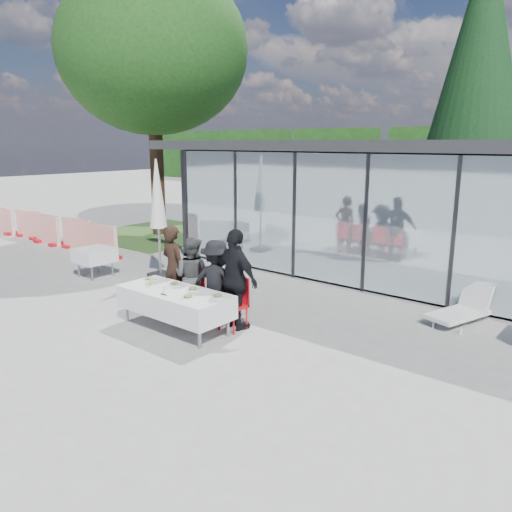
{
  "coord_description": "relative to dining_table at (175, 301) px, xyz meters",
  "views": [
    {
      "loc": [
        6.14,
        -6.06,
        3.41
      ],
      "look_at": [
        0.17,
        1.2,
        1.25
      ],
      "focal_mm": 35.0,
      "sensor_mm": 36.0,
      "label": 1
    }
  ],
  "objects": [
    {
      "name": "ground",
      "position": [
        0.58,
        0.25,
        -0.54
      ],
      "size": [
        90.0,
        90.0,
        0.0
      ],
      "primitive_type": "plane",
      "color": "#9B9993",
      "rests_on": "ground"
    },
    {
      "name": "pavilion",
      "position": [
        2.58,
        8.41,
        1.61
      ],
      "size": [
        14.8,
        8.8,
        3.44
      ],
      "color": "gray",
      "rests_on": "ground"
    },
    {
      "name": "treeline",
      "position": [
        -1.42,
        28.25,
        1.66
      ],
      "size": [
        62.5,
        2.0,
        4.4
      ],
      "color": "#143811",
      "rests_on": "ground"
    },
    {
      "name": "dining_table",
      "position": [
        0.0,
        0.0,
        0.0
      ],
      "size": [
        2.26,
        0.96,
        0.75
      ],
      "color": "silver",
      "rests_on": "ground"
    },
    {
      "name": "diner_a",
      "position": [
        -0.86,
        0.75,
        0.35
      ],
      "size": [
        0.7,
        0.7,
        1.77
      ],
      "primitive_type": "imported",
      "rotation": [
        0.0,
        0.0,
        3.05
      ],
      "color": "black",
      "rests_on": "ground"
    },
    {
      "name": "diner_chair_a",
      "position": [
        -0.86,
        0.75,
        -0.0
      ],
      "size": [
        0.44,
        0.44,
        0.97
      ],
      "color": "red",
      "rests_on": "ground"
    },
    {
      "name": "diner_b",
      "position": [
        -0.31,
        0.75,
        0.26
      ],
      "size": [
        0.94,
        0.94,
        1.6
      ],
      "primitive_type": "imported",
      "rotation": [
        0.0,
        0.0,
        3.39
      ],
      "color": "#494949",
      "rests_on": "ground"
    },
    {
      "name": "diner_chair_b",
      "position": [
        -0.31,
        0.75,
        -0.0
      ],
      "size": [
        0.44,
        0.44,
        0.97
      ],
      "color": "red",
      "rests_on": "ground"
    },
    {
      "name": "diner_c",
      "position": [
        0.34,
        0.75,
        0.27
      ],
      "size": [
        1.33,
        1.33,
        1.61
      ],
      "primitive_type": "imported",
      "rotation": [
        0.0,
        0.0,
        3.48
      ],
      "color": "black",
      "rests_on": "ground"
    },
    {
      "name": "diner_chair_c",
      "position": [
        0.34,
        0.75,
        -0.0
      ],
      "size": [
        0.44,
        0.44,
        0.97
      ],
      "color": "red",
      "rests_on": "ground"
    },
    {
      "name": "diner_d",
      "position": [
        0.84,
        0.75,
        0.4
      ],
      "size": [
        1.24,
        1.24,
        1.88
      ],
      "primitive_type": "imported",
      "rotation": [
        0.0,
        0.0,
        3.01
      ],
      "color": "black",
      "rests_on": "ground"
    },
    {
      "name": "diner_chair_d",
      "position": [
        0.84,
        0.75,
        -0.0
      ],
      "size": [
        0.44,
        0.44,
        0.97
      ],
      "color": "red",
      "rests_on": "ground"
    },
    {
      "name": "plate_a",
      "position": [
        -0.91,
        0.15,
        0.24
      ],
      "size": [
        0.28,
        0.28,
        0.07
      ],
      "color": "white",
      "rests_on": "dining_table"
    },
    {
      "name": "plate_b",
      "position": [
        -0.26,
        0.23,
        0.24
      ],
      "size": [
        0.28,
        0.28,
        0.07
      ],
      "color": "white",
      "rests_on": "dining_table"
    },
    {
      "name": "plate_c",
      "position": [
        0.24,
        0.23,
        0.24
      ],
      "size": [
        0.28,
        0.28,
        0.07
      ],
      "color": "white",
      "rests_on": "dining_table"
    },
    {
      "name": "plate_d",
      "position": [
        0.9,
        0.2,
        0.24
      ],
      "size": [
        0.28,
        0.28,
        0.07
      ],
      "color": "white",
      "rests_on": "dining_table"
    },
    {
      "name": "plate_extra",
      "position": [
        0.54,
        -0.16,
        0.24
      ],
      "size": [
        0.28,
        0.28,
        0.07
      ],
      "color": "white",
      "rests_on": "dining_table"
    },
    {
      "name": "juice_bottle",
      "position": [
        -0.59,
        -0.05,
        0.29
      ],
      "size": [
        0.06,
        0.06,
        0.16
      ],
      "primitive_type": "cylinder",
      "color": "#81B94D",
      "rests_on": "dining_table"
    },
    {
      "name": "drinking_glasses",
      "position": [
        -0.06,
        -0.17,
        0.26
      ],
      "size": [
        0.07,
        0.07,
        0.1
      ],
      "color": "silver",
      "rests_on": "dining_table"
    },
    {
      "name": "folded_eyeglasses",
      "position": [
        0.06,
        -0.3,
        0.22
      ],
      "size": [
        0.14,
        0.03,
        0.01
      ],
      "primitive_type": "cube",
      "color": "black",
      "rests_on": "dining_table"
    },
    {
      "name": "spare_table_left",
      "position": [
        -4.43,
        1.2,
        0.02
      ],
      "size": [
        0.86,
        0.86,
        0.74
      ],
      "color": "silver",
      "rests_on": "ground"
    },
    {
      "name": "market_umbrella",
      "position": [
        -3.04,
        2.2,
        1.42
      ],
      "size": [
        0.5,
        0.5,
        3.0
      ],
      "color": "black",
      "rests_on": "ground"
    },
    {
      "name": "construction_barriers",
      "position": [
        -9.36,
        2.64,
        -0.1
      ],
      "size": [
        7.8,
        0.6,
        1.0
      ],
      "color": "red",
      "rests_on": "ground"
    },
    {
      "name": "lounger",
      "position": [
        3.99,
        3.8,
        -0.28
      ],
      "size": [
        0.98,
        1.45,
        0.72
      ],
      "color": "white",
      "rests_on": "ground"
    },
    {
      "name": "deciduous_tree",
      "position": [
        -7.92,
        6.25,
        5.94
      ],
      "size": [
        7.04,
        6.4,
        9.38
      ],
      "color": "#382316",
      "rests_on": "ground"
    },
    {
      "name": "conifer_tree",
      "position": [
        1.08,
        13.25,
        5.45
      ],
      "size": [
        4.0,
        4.0,
        10.5
      ],
      "color": "#382316",
      "rests_on": "ground"
    },
    {
      "name": "grass_patch",
      "position": [
        -7.92,
        6.25,
        -0.53
      ],
      "size": [
        5.0,
        5.0,
        0.02
      ],
      "primitive_type": "cube",
      "color": "#385926",
      "rests_on": "ground"
    }
  ]
}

